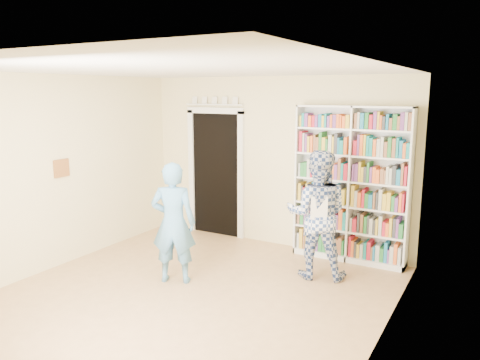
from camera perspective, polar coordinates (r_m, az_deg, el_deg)
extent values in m
plane|color=#A67B50|center=(5.82, -6.90, -14.37)|extent=(5.00, 5.00, 0.00)
plane|color=white|center=(5.28, -7.57, 13.22)|extent=(5.00, 5.00, 0.00)
plane|color=beige|center=(7.51, 4.22, 2.19)|extent=(4.50, 0.00, 4.50)
plane|color=beige|center=(6.96, -22.28, 0.72)|extent=(0.00, 5.00, 5.00)
plane|color=beige|center=(4.46, 16.73, -4.18)|extent=(0.00, 5.00, 5.00)
cube|color=white|center=(6.95, 13.40, -0.58)|extent=(1.65, 0.31, 2.27)
cube|color=white|center=(6.95, 13.40, -0.58)|extent=(0.03, 0.31, 2.27)
cube|color=black|center=(8.07, -2.93, 0.64)|extent=(0.90, 0.03, 2.10)
cube|color=white|center=(8.33, -5.90, 0.92)|extent=(0.10, 0.06, 2.20)
cube|color=white|center=(7.81, 0.11, 0.31)|extent=(0.10, 0.06, 2.20)
cube|color=white|center=(7.94, -3.07, 8.46)|extent=(1.10, 0.06, 0.10)
cube|color=white|center=(7.93, -3.11, 9.18)|extent=(1.10, 0.08, 0.02)
cube|color=brown|center=(7.06, -20.94, 1.36)|extent=(0.03, 0.25, 0.25)
imported|color=#548FBA|center=(6.12, -8.12, -5.19)|extent=(0.68, 0.58, 1.59)
imported|color=navy|center=(6.29, 9.38, -4.17)|extent=(0.99, 0.86, 1.72)
cube|color=white|center=(6.00, 9.63, -3.40)|extent=(0.19, 0.11, 0.30)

